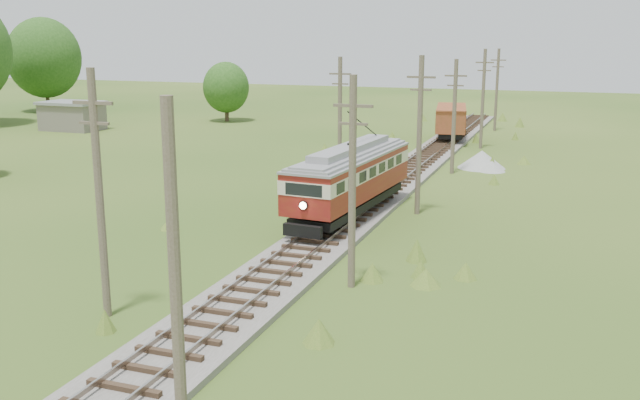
% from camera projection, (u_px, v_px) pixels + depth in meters
% --- Properties ---
extents(railbed_main, '(3.60, 96.00, 0.57)m').
position_uv_depth(railbed_main, '(377.00, 196.00, 44.92)').
color(railbed_main, '#605B54').
rests_on(railbed_main, ground).
extents(streetcar, '(3.78, 12.29, 5.57)m').
position_uv_depth(streetcar, '(351.00, 174.00, 39.17)').
color(streetcar, black).
rests_on(streetcar, ground).
extents(gondola, '(4.05, 8.77, 2.80)m').
position_uv_depth(gondola, '(451.00, 120.00, 68.98)').
color(gondola, black).
rests_on(gondola, ground).
extents(gravel_pile, '(3.79, 4.02, 1.38)m').
position_uv_depth(gravel_pile, '(483.00, 160.00, 54.93)').
color(gravel_pile, gray).
rests_on(gravel_pile, ground).
extents(utility_pole_r_1, '(0.30, 0.30, 8.80)m').
position_uv_depth(utility_pole_r_1, '(176.00, 288.00, 16.37)').
color(utility_pole_r_1, brown).
rests_on(utility_pole_r_1, ground).
extents(utility_pole_r_2, '(1.60, 0.30, 8.60)m').
position_uv_depth(utility_pole_r_2, '(352.00, 181.00, 28.21)').
color(utility_pole_r_2, brown).
rests_on(utility_pole_r_2, ground).
extents(utility_pole_r_3, '(1.60, 0.30, 9.00)m').
position_uv_depth(utility_pole_r_3, '(419.00, 134.00, 40.11)').
color(utility_pole_r_3, brown).
rests_on(utility_pole_r_3, ground).
extents(utility_pole_r_4, '(1.60, 0.30, 8.40)m').
position_uv_depth(utility_pole_r_4, '(454.00, 116.00, 52.16)').
color(utility_pole_r_4, brown).
rests_on(utility_pole_r_4, ground).
extents(utility_pole_r_5, '(1.60, 0.30, 8.90)m').
position_uv_depth(utility_pole_r_5, '(483.00, 98.00, 63.88)').
color(utility_pole_r_5, brown).
rests_on(utility_pole_r_5, ground).
extents(utility_pole_r_6, '(1.60, 0.30, 8.70)m').
position_uv_depth(utility_pole_r_6, '(497.00, 89.00, 75.88)').
color(utility_pole_r_6, brown).
rests_on(utility_pole_r_6, ground).
extents(utility_pole_l_a, '(1.60, 0.30, 9.00)m').
position_uv_depth(utility_pole_l_a, '(99.00, 193.00, 25.15)').
color(utility_pole_l_a, brown).
rests_on(utility_pole_l_a, ground).
extents(utility_pole_l_b, '(1.60, 0.30, 8.60)m').
position_uv_depth(utility_pole_l_b, '(340.00, 116.00, 50.95)').
color(utility_pole_l_b, brown).
rests_on(utility_pole_l_b, ground).
extents(tree_left_5, '(9.66, 9.66, 12.44)m').
position_uv_depth(tree_left_5, '(44.00, 58.00, 94.88)').
color(tree_left_5, '#38281C').
rests_on(tree_left_5, ground).
extents(tree_mid_a, '(5.46, 5.46, 7.03)m').
position_uv_depth(tree_mid_a, '(226.00, 87.00, 84.48)').
color(tree_mid_a, '#38281C').
rests_on(tree_mid_a, ground).
extents(shed, '(6.40, 4.40, 3.10)m').
position_uv_depth(shed, '(72.00, 116.00, 77.09)').
color(shed, slate).
rests_on(shed, ground).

